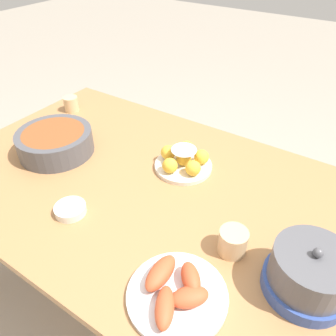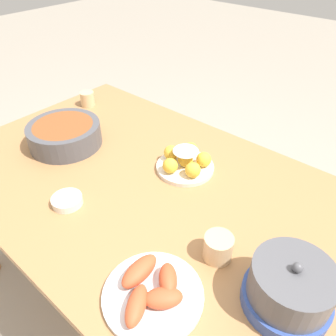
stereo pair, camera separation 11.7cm
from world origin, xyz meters
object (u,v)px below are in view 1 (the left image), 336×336
Objects in this scene: sauce_bowl at (70,209)px; cup_near at (71,104)px; cup_far at (233,242)px; cake_plate at (184,160)px; seafood_platter at (176,291)px; warming_pot at (309,273)px; serving_bowl at (55,141)px; dining_table at (152,202)px.

cup_near is at bearing -43.86° from sauce_bowl.
cake_plate is at bearing -39.04° from cup_far.
cup_near reaches higher than seafood_platter.
warming_pot is at bearing 177.66° from cup_far.
serving_bowl is 0.37m from sauce_bowl.
cake_plate is 3.06× the size of cup_near.
cake_plate is 1.01× the size of warming_pot.
cup_far is at bearing 163.97° from dining_table.
serving_bowl is 3.61× the size of cup_far.
dining_table is 0.71m from cup_near.
cup_far is (-0.32, 0.26, 0.00)m from cake_plate.
cup_near is (0.51, -0.49, 0.02)m from sauce_bowl.
warming_pot is at bearing 175.76° from serving_bowl.
seafood_platter is 3.61× the size of cup_near.
dining_table is 0.46m from serving_bowl.
cup_near is at bearing -52.92° from serving_bowl.
cup_near is at bearing -20.62° from dining_table.
seafood_platter is at bearing 37.47° from warming_pot.
seafood_platter reaches higher than sauce_bowl.
seafood_platter is at bearing 74.94° from cup_far.
dining_table is at bearing -119.89° from sauce_bowl.
seafood_platter is (-0.30, 0.31, 0.10)m from dining_table.
dining_table is 0.30m from sauce_bowl.
sauce_bowl is at bearing 60.11° from dining_table.
serving_bowl is at bearing -4.73° from cup_far.
seafood_platter is at bearing 119.33° from cake_plate.
cake_plate is 0.53m from seafood_platter.
dining_table is 7.35× the size of cake_plate.
seafood_platter is (-0.44, 0.06, 0.01)m from sauce_bowl.
dining_table is 7.41× the size of warming_pot.
dining_table is at bearing -46.09° from seafood_platter.
cup_near is at bearing -19.05° from cup_far.
warming_pot reaches higher than cup_near.
serving_bowl is 4.16× the size of cup_near.
sauce_bowl is at bearing -7.94° from seafood_platter.
serving_bowl is 0.80m from cup_far.
cup_far is at bearing 140.96° from cake_plate.
serving_bowl is at bearing 4.59° from dining_table.
cup_far reaches higher than sauce_bowl.
cup_far is at bearing -163.57° from sauce_bowl.
serving_bowl is at bearing -4.24° from warming_pot.
warming_pot is at bearing 163.61° from cup_near.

